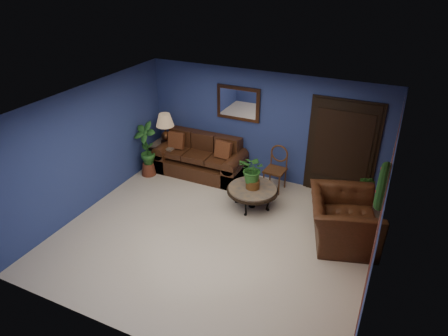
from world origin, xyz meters
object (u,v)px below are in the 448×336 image
at_px(sofa, 202,160).
at_px(side_chair, 277,165).
at_px(coffee_table, 252,190).
at_px(table_lamp, 165,125).
at_px(armchair, 343,220).
at_px(end_table, 167,148).

distance_m(sofa, side_chair, 1.86).
distance_m(coffee_table, table_lamp, 2.81).
bearing_deg(armchair, coffee_table, 63.30).
xyz_separation_m(sofa, end_table, (-0.94, -0.03, 0.15)).
relative_size(end_table, armchair, 0.49).
bearing_deg(side_chair, coffee_table, -97.46).
bearing_deg(end_table, side_chair, 1.53).
distance_m(side_chair, armchair, 2.10).
height_order(end_table, armchair, armchair).
xyz_separation_m(coffee_table, armchair, (1.86, -0.33, 0.05)).
distance_m(sofa, table_lamp, 1.21).
xyz_separation_m(side_chair, armchair, (1.67, -1.27, -0.13)).
bearing_deg(end_table, sofa, 1.80).
bearing_deg(sofa, table_lamp, -178.20).
bearing_deg(side_chair, end_table, -174.13).
xyz_separation_m(sofa, coffee_table, (1.64, -0.89, 0.08)).
relative_size(coffee_table, armchair, 0.78).
bearing_deg(end_table, coffee_table, -18.39).
distance_m(end_table, side_chair, 2.78).
bearing_deg(table_lamp, armchair, -15.02).
bearing_deg(sofa, side_chair, 1.39).
xyz_separation_m(sofa, side_chair, (1.84, 0.04, 0.26)).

